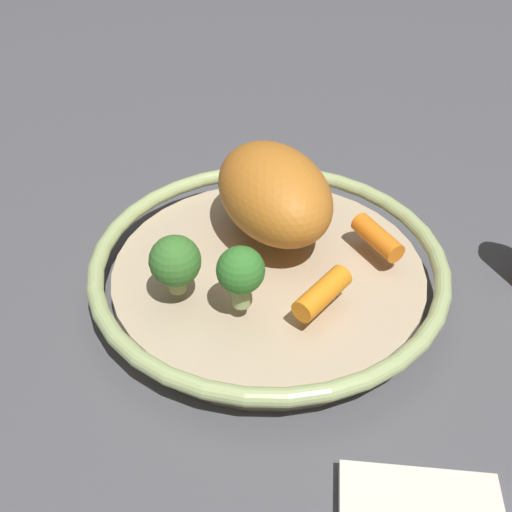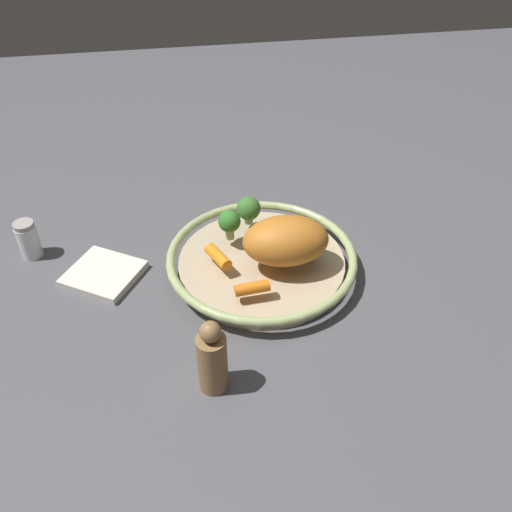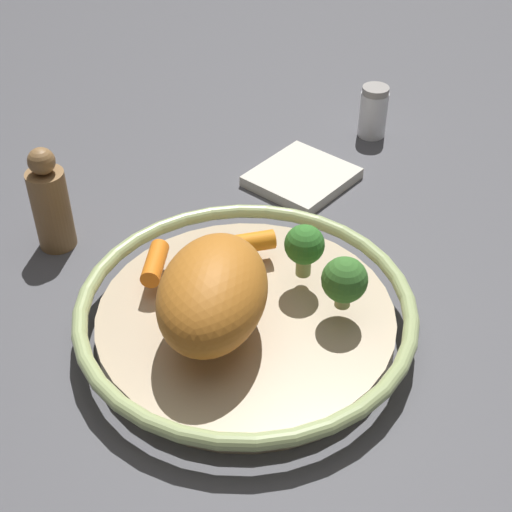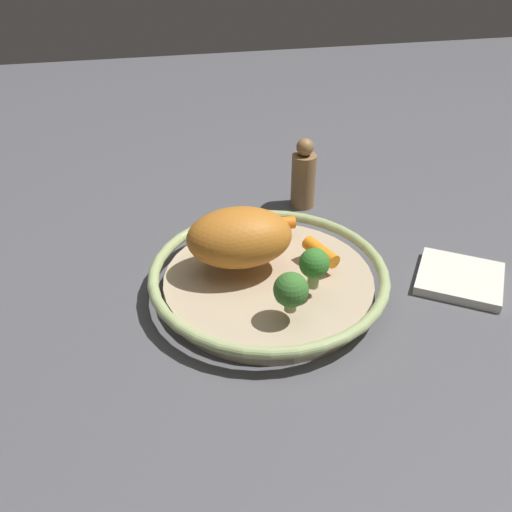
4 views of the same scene
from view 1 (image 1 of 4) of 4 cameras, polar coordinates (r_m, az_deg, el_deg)
name	(u,v)px [view 1 (image 1 of 4)]	position (r m, az deg, el deg)	size (l,w,h in m)	color
ground_plane	(268,288)	(0.62, 1.11, -2.92)	(2.49, 2.49, 0.00)	#4C4C51
serving_bowl	(268,271)	(0.60, 1.13, -1.34)	(0.34, 0.34, 0.04)	tan
roast_chicken_piece	(274,193)	(0.60, 1.66, 5.76)	(0.15, 0.10, 0.08)	#BF6E24
baby_carrot_left	(322,293)	(0.54, 6.02, -3.37)	(0.02, 0.02, 0.06)	orange
baby_carrot_back	(377,237)	(0.60, 10.93, 1.67)	(0.02, 0.02, 0.06)	orange
broccoli_floret_large	(241,272)	(0.51, -1.40, -1.44)	(0.04, 0.04, 0.06)	#97A966
broccoli_floret_edge	(175,262)	(0.54, -7.34, -0.51)	(0.04, 0.04, 0.05)	#9BA566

